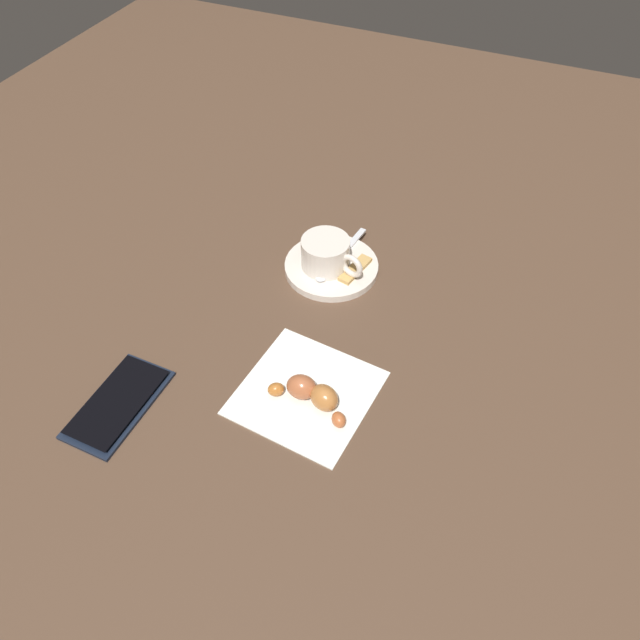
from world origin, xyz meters
TOP-DOWN VIEW (x-y plane):
  - ground_plane at (0.00, 0.00)m, footprint 1.80×1.80m
  - saucer at (0.09, 0.04)m, footprint 0.14×0.14m
  - espresso_cup at (0.08, 0.04)m, footprint 0.07×0.09m
  - teaspoon at (0.09, 0.03)m, footprint 0.14×0.03m
  - sugar_packet at (0.09, 0.00)m, footprint 0.07×0.03m
  - napkin at (-0.13, -0.02)m, footprint 0.17×0.17m
  - croissant at (-0.14, -0.03)m, footprint 0.05×0.11m
  - cell_phone at (-0.24, 0.18)m, footprint 0.14×0.08m

SIDE VIEW (x-z plane):
  - ground_plane at x=0.00m, z-range 0.00..0.00m
  - napkin at x=-0.13m, z-range 0.00..0.00m
  - cell_phone at x=-0.24m, z-range 0.00..0.01m
  - saucer at x=0.09m, z-range 0.00..0.01m
  - teaspoon at x=0.09m, z-range 0.01..0.02m
  - sugar_packet at x=0.09m, z-range 0.01..0.02m
  - croissant at x=-0.14m, z-range 0.00..0.03m
  - espresso_cup at x=0.08m, z-range 0.01..0.06m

